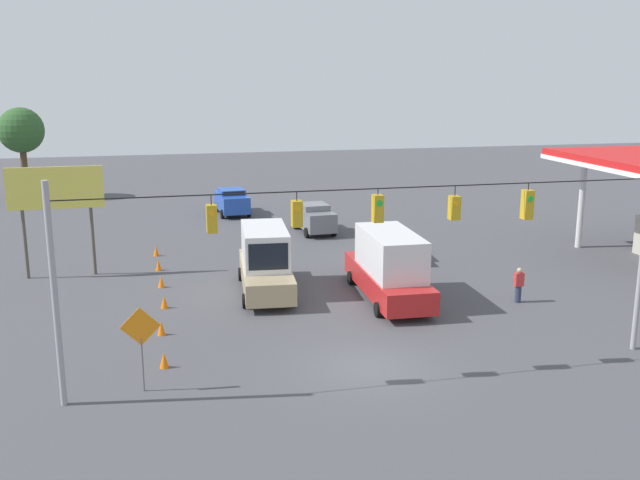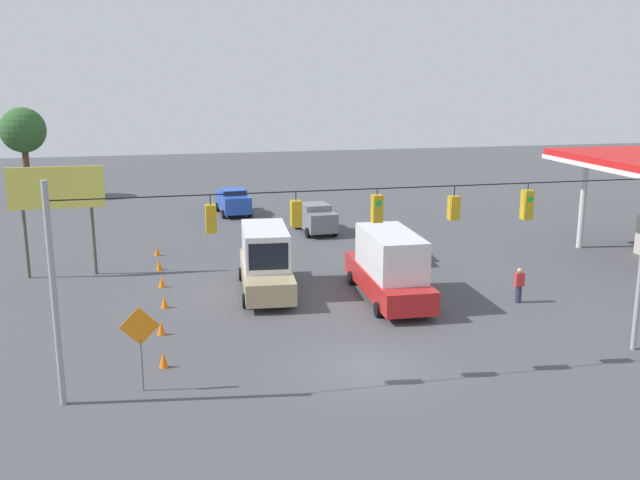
# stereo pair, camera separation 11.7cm
# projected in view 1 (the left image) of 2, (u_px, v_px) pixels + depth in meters

# --- Properties ---
(ground_plane) EXTENTS (140.00, 140.00, 0.00)m
(ground_plane) POSITION_uv_depth(u_px,v_px,m) (369.00, 366.00, 24.98)
(ground_plane) COLOR #47474C
(overhead_signal_span) EXTENTS (20.35, 0.38, 7.02)m
(overhead_signal_span) POSITION_uv_depth(u_px,v_px,m) (379.00, 243.00, 23.29)
(overhead_signal_span) COLOR #939399
(overhead_signal_span) RESTS_ON ground_plane
(box_truck_tan_withflow_mid) EXTENTS (2.79, 6.81, 3.03)m
(box_truck_tan_withflow_mid) POSITION_uv_depth(u_px,v_px,m) (265.00, 261.00, 33.26)
(box_truck_tan_withflow_mid) COLOR tan
(box_truck_tan_withflow_mid) RESTS_ON ground_plane
(sedan_grey_oncoming_deep) EXTENTS (2.24, 4.34, 1.87)m
(sedan_grey_oncoming_deep) POSITION_uv_depth(u_px,v_px,m) (314.00, 217.00, 45.80)
(sedan_grey_oncoming_deep) COLOR slate
(sedan_grey_oncoming_deep) RESTS_ON ground_plane
(box_truck_red_crossing_near) EXTENTS (2.66, 7.56, 3.15)m
(box_truck_red_crossing_near) POSITION_uv_depth(u_px,v_px,m) (389.00, 266.00, 32.07)
(box_truck_red_crossing_near) COLOR red
(box_truck_red_crossing_near) RESTS_ON ground_plane
(sedan_white_oncoming_far) EXTENTS (2.30, 4.06, 1.93)m
(sedan_white_oncoming_far) POSITION_uv_depth(u_px,v_px,m) (384.00, 242.00, 39.11)
(sedan_white_oncoming_far) COLOR silver
(sedan_white_oncoming_far) RESTS_ON ground_plane
(sedan_blue_withflow_deep) EXTENTS (2.36, 4.47, 1.86)m
(sedan_blue_withflow_deep) POSITION_uv_depth(u_px,v_px,m) (232.00, 201.00, 51.73)
(sedan_blue_withflow_deep) COLOR #234CB2
(sedan_blue_withflow_deep) RESTS_ON ground_plane
(traffic_cone_nearest) EXTENTS (0.33, 0.33, 0.57)m
(traffic_cone_nearest) POSITION_uv_depth(u_px,v_px,m) (164.00, 360.00, 24.79)
(traffic_cone_nearest) COLOR orange
(traffic_cone_nearest) RESTS_ON ground_plane
(traffic_cone_second) EXTENTS (0.33, 0.33, 0.57)m
(traffic_cone_second) POSITION_uv_depth(u_px,v_px,m) (161.00, 328.00, 27.90)
(traffic_cone_second) COLOR orange
(traffic_cone_second) RESTS_ON ground_plane
(traffic_cone_third) EXTENTS (0.33, 0.33, 0.57)m
(traffic_cone_third) POSITION_uv_depth(u_px,v_px,m) (164.00, 302.00, 31.10)
(traffic_cone_third) COLOR orange
(traffic_cone_third) RESTS_ON ground_plane
(traffic_cone_fourth) EXTENTS (0.33, 0.33, 0.57)m
(traffic_cone_fourth) POSITION_uv_depth(u_px,v_px,m) (161.00, 282.00, 34.11)
(traffic_cone_fourth) COLOR orange
(traffic_cone_fourth) RESTS_ON ground_plane
(traffic_cone_fifth) EXTENTS (0.33, 0.33, 0.57)m
(traffic_cone_fifth) POSITION_uv_depth(u_px,v_px,m) (159.00, 265.00, 37.08)
(traffic_cone_fifth) COLOR orange
(traffic_cone_fifth) RESTS_ON ground_plane
(traffic_cone_farthest) EXTENTS (0.33, 0.33, 0.57)m
(traffic_cone_farthest) POSITION_uv_depth(u_px,v_px,m) (156.00, 251.00, 40.01)
(traffic_cone_farthest) COLOR orange
(traffic_cone_farthest) RESTS_ON ground_plane
(roadside_billboard) EXTENTS (4.60, 0.16, 5.56)m
(roadside_billboard) POSITION_uv_depth(u_px,v_px,m) (56.00, 195.00, 35.12)
(roadside_billboard) COLOR #4C473D
(roadside_billboard) RESTS_ON ground_plane
(work_zone_sign) EXTENTS (1.27, 0.06, 2.84)m
(work_zone_sign) POSITION_uv_depth(u_px,v_px,m) (141.00, 333.00, 22.59)
(work_zone_sign) COLOR slate
(work_zone_sign) RESTS_ON ground_plane
(pedestrian) EXTENTS (0.40, 0.28, 1.59)m
(pedestrian) POSITION_uv_depth(u_px,v_px,m) (519.00, 285.00, 31.80)
(pedestrian) COLOR #2D334C
(pedestrian) RESTS_ON ground_plane
(tree_horizon_left) EXTENTS (3.65, 3.65, 7.37)m
(tree_horizon_left) POSITION_uv_depth(u_px,v_px,m) (21.00, 131.00, 57.41)
(tree_horizon_left) COLOR #4C3823
(tree_horizon_left) RESTS_ON ground_plane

